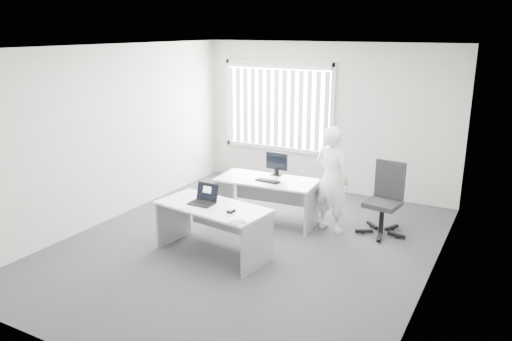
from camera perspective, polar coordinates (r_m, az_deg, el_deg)
The scene contains 18 objects.
ground at distance 7.34m, azimuth -0.95°, elevation -8.47°, with size 6.00×6.00×0.00m, color #4D4E55.
wall_back at distance 9.55m, azimuth 8.00°, elevation 5.96°, with size 5.00×0.02×2.80m, color silver.
wall_front at distance 4.64m, azimuth -19.78°, elevation -5.71°, with size 5.00×0.02×2.80m, color silver.
wall_left at distance 8.38m, azimuth -16.07°, elevation 4.08°, with size 0.02×6.00×2.80m, color silver.
wall_right at distance 6.08m, azimuth 19.91°, elevation -0.64°, with size 0.02×6.00×2.80m, color silver.
ceiling at distance 6.68m, azimuth -1.06°, elevation 13.94°, with size 5.00×6.00×0.02m, color silver.
window at distance 9.88m, azimuth 2.49°, elevation 7.32°, with size 2.32×0.06×1.76m, color silver.
blinds at distance 9.83m, azimuth 2.33°, elevation 7.10°, with size 2.20×0.10×1.50m, color white, non-canonical shape.
desk_near at distance 6.89m, azimuth -4.97°, elevation -5.56°, with size 1.65×0.93×0.71m.
desk_far at distance 8.00m, azimuth 1.22°, elevation -2.38°, with size 1.63×0.86×0.72m.
office_chair at distance 7.86m, azimuth 14.35°, elevation -4.58°, with size 0.71×0.71×1.11m.
person at distance 7.66m, azimuth 8.65°, elevation -1.00°, with size 0.60×0.40×1.65m, color white.
laptop at distance 6.85m, azimuth -6.26°, elevation -2.80°, with size 0.34×0.30×0.26m, color black, non-canonical shape.
paper_sheet at distance 6.56m, azimuth -3.62°, elevation -4.81°, with size 0.27×0.19×0.00m, color white.
mouse at distance 6.55m, azimuth -2.87°, elevation -4.61°, with size 0.07×0.11×0.05m, color #A9A9AB, non-canonical shape.
booklet at distance 6.22m, azimuth -2.11°, elevation -5.93°, with size 0.14×0.19×0.01m, color silver.
keyboard at distance 7.81m, azimuth 1.37°, elevation -1.21°, with size 0.40×0.13×0.02m, color black.
monitor at distance 8.11m, azimuth 2.38°, elevation 0.77°, with size 0.38×0.11×0.38m, color black, non-canonical shape.
Camera 1 is at (3.32, -5.80, 3.04)m, focal length 35.00 mm.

